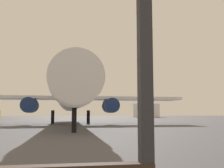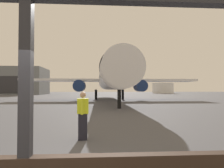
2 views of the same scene
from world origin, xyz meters
name	(u,v)px [view 2 (image 2 of 2)]	position (x,y,z in m)	size (l,w,h in m)	color
ground_plane	(92,98)	(0.00, 40.00, 0.00)	(220.00, 220.00, 0.00)	#4C4C51
window_frame	(26,122)	(0.00, 0.00, 1.27)	(8.03, 0.24, 3.63)	#38281E
airplane	(110,78)	(3.28, 29.89, 3.70)	(29.64, 35.17, 10.62)	silver
ground_crew_worker	(83,115)	(0.69, 3.90, 0.90)	(0.40, 0.57, 1.74)	black
distant_hangar	(17,81)	(-28.44, 73.89, 4.84)	(20.02, 15.23, 9.69)	slate
fuel_storage_tank	(163,88)	(30.88, 88.30, 2.39)	(9.50, 9.50, 4.77)	white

